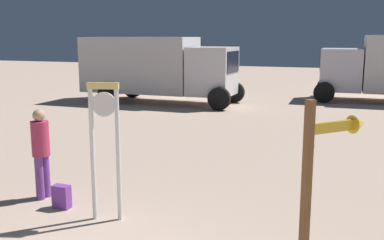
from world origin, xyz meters
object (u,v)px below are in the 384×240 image
object	(u,v)px
arrow_sign	(329,152)
person_near_clock	(41,149)
backpack	(62,197)
standing_clock	(105,137)
box_truck_near	(156,67)

from	to	relation	value
arrow_sign	person_near_clock	bearing A→B (deg)	177.27
person_near_clock	backpack	bearing A→B (deg)	-25.22
standing_clock	backpack	xyz separation A→B (m)	(-0.97, 0.14, -1.14)
arrow_sign	backpack	world-z (taller)	arrow_sign
standing_clock	box_truck_near	bearing A→B (deg)	111.56
person_near_clock	backpack	distance (m)	0.98
person_near_clock	box_truck_near	bearing A→B (deg)	105.33
backpack	person_near_clock	bearing A→B (deg)	154.78
arrow_sign	person_near_clock	distance (m)	4.90
arrow_sign	box_truck_near	bearing A→B (deg)	124.24
arrow_sign	box_truck_near	xyz separation A→B (m)	(-8.04, 11.82, 0.22)
person_near_clock	backpack	size ratio (longest dim) A/B	4.07
backpack	box_truck_near	world-z (taller)	box_truck_near
backpack	arrow_sign	bearing A→B (deg)	0.73
standing_clock	box_truck_near	world-z (taller)	box_truck_near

